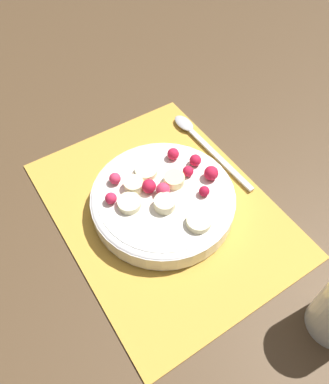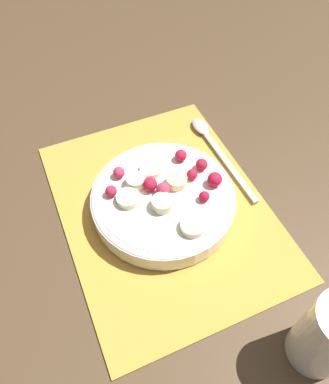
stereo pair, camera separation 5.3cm
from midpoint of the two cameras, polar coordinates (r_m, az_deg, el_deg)
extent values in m
plane|color=#4C3823|center=(0.56, 2.48, -2.71)|extent=(3.00, 3.00, 0.00)
cube|color=gold|center=(0.56, 2.49, -2.54)|extent=(0.39, 0.29, 0.01)
cylinder|color=white|center=(0.55, 2.76, -1.71)|extent=(0.21, 0.21, 0.03)
torus|color=white|center=(0.54, 2.80, -1.02)|extent=(0.21, 0.21, 0.01)
cylinder|color=white|center=(0.53, 2.82, -0.74)|extent=(0.19, 0.19, 0.00)
cylinder|color=#F4EAB7|center=(0.50, 7.34, -5.38)|extent=(0.05, 0.05, 0.01)
cylinder|color=#F4EAB7|center=(0.51, 2.61, -1.94)|extent=(0.04, 0.04, 0.01)
cylinder|color=#F4EAB7|center=(0.54, -1.62, 1.51)|extent=(0.04, 0.04, 0.01)
cylinder|color=beige|center=(0.56, 0.71, 3.35)|extent=(0.04, 0.04, 0.01)
cylinder|color=beige|center=(0.54, 4.67, 1.50)|extent=(0.04, 0.04, 0.01)
cylinder|color=#F4EAB7|center=(0.52, -2.72, -1.18)|extent=(0.05, 0.05, 0.01)
sphere|color=#B21433|center=(0.53, 8.93, -0.86)|extent=(0.02, 0.02, 0.02)
sphere|color=#DB3356|center=(0.53, 2.80, 0.38)|extent=(0.02, 0.02, 0.02)
sphere|color=red|center=(0.56, 8.37, 4.01)|extent=(0.02, 0.02, 0.02)
sphere|color=red|center=(0.53, 0.62, 0.99)|extent=(0.02, 0.02, 0.02)
sphere|color=red|center=(0.57, 5.16, 5.42)|extent=(0.02, 0.02, 0.02)
sphere|color=red|center=(0.54, 10.43, 1.74)|extent=(0.02, 0.02, 0.02)
sphere|color=#D12347|center=(0.53, -5.35, -0.05)|extent=(0.02, 0.02, 0.02)
sphere|color=red|center=(0.55, 6.98, 2.49)|extent=(0.02, 0.02, 0.02)
sphere|color=#DB3356|center=(0.55, -4.26, 2.82)|extent=(0.02, 0.02, 0.02)
cube|color=#B2B2B7|center=(0.62, 12.28, 3.76)|extent=(0.16, 0.01, 0.00)
ellipsoid|color=#B2B2B7|center=(0.67, 7.79, 9.77)|extent=(0.04, 0.03, 0.01)
cylinder|color=white|center=(0.47, 26.96, -19.22)|extent=(0.06, 0.06, 0.11)
camera|label=1|loc=(0.03, -87.13, 3.79)|focal=35.00mm
camera|label=2|loc=(0.03, 92.87, -3.79)|focal=35.00mm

